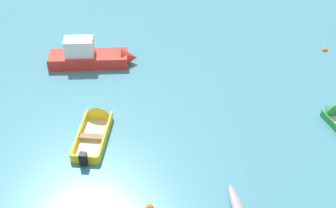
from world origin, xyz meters
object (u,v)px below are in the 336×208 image
motor_launch_red_back_row_center (94,56)px  rowboat_yellow_near_camera (97,124)px  mooring_buoy_near_foreground (325,51)px  mooring_buoy_between_boats_left (150,208)px

motor_launch_red_back_row_center → rowboat_yellow_near_camera: bearing=-87.9°
motor_launch_red_back_row_center → mooring_buoy_near_foreground: size_ratio=14.38×
motor_launch_red_back_row_center → rowboat_yellow_near_camera: motor_launch_red_back_row_center is taller
rowboat_yellow_near_camera → mooring_buoy_between_boats_left: (2.53, -6.03, -0.24)m
mooring_buoy_near_foreground → rowboat_yellow_near_camera: bearing=-157.8°
mooring_buoy_near_foreground → mooring_buoy_between_boats_left: 18.56m
mooring_buoy_near_foreground → motor_launch_red_back_row_center: bearing=179.6°
rowboat_yellow_near_camera → mooring_buoy_between_boats_left: rowboat_yellow_near_camera is taller
rowboat_yellow_near_camera → mooring_buoy_near_foreground: 17.43m
mooring_buoy_near_foreground → mooring_buoy_between_boats_left: size_ratio=1.16×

